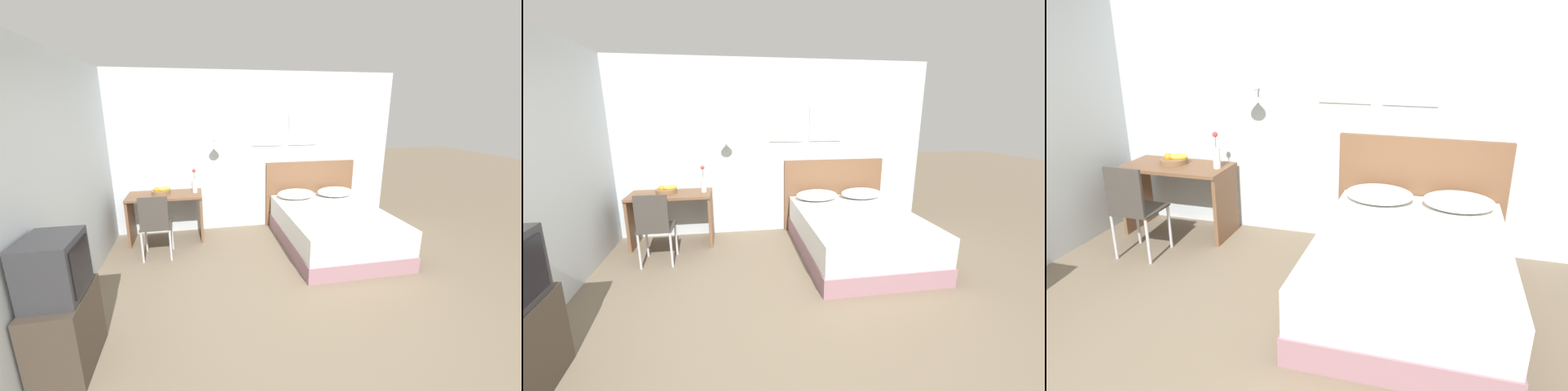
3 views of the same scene
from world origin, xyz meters
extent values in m
plane|color=#756651|center=(0.00, 0.00, 0.00)|extent=(24.00, 24.00, 0.00)
cube|color=silver|center=(0.00, 2.62, 1.32)|extent=(5.20, 0.06, 2.65)
cube|color=beige|center=(0.35, 2.58, 1.70)|extent=(0.52, 0.02, 0.52)
cube|color=#A8B7BC|center=(0.98, 2.58, 1.70)|extent=(0.52, 0.02, 0.52)
cylinder|color=#B2B2B7|center=(-0.55, 2.51, 1.55)|extent=(0.02, 0.16, 0.02)
cone|color=white|center=(-0.55, 2.42, 1.50)|extent=(0.17, 0.17, 0.12)
cube|color=gray|center=(1.14, 1.49, 0.11)|extent=(1.51, 2.08, 0.22)
cube|color=white|center=(1.14, 1.49, 0.40)|extent=(1.48, 2.03, 0.35)
cube|color=brown|center=(1.14, 2.56, 0.57)|extent=(1.63, 0.06, 1.14)
ellipsoid|color=white|center=(0.78, 2.25, 0.65)|extent=(0.64, 0.46, 0.15)
ellipsoid|color=white|center=(1.50, 2.25, 0.65)|extent=(0.64, 0.46, 0.15)
cube|color=white|center=(1.21, 1.18, 0.60)|extent=(0.28, 0.27, 0.06)
cube|color=brown|center=(-1.37, 2.24, 0.75)|extent=(1.13, 0.56, 0.03)
cube|color=brown|center=(-1.92, 2.24, 0.36)|extent=(0.04, 0.52, 0.73)
cube|color=brown|center=(-0.83, 2.24, 0.36)|extent=(0.04, 0.52, 0.73)
cube|color=#3D3833|center=(-1.46, 1.67, 0.47)|extent=(0.41, 0.41, 0.02)
cube|color=#3D3833|center=(-1.46, 1.47, 0.71)|extent=(0.38, 0.03, 0.46)
cylinder|color=#B7B7BC|center=(-1.65, 1.85, 0.23)|extent=(0.03, 0.03, 0.46)
cylinder|color=#B7B7BC|center=(-1.27, 1.85, 0.23)|extent=(0.03, 0.03, 0.46)
cylinder|color=#B7B7BC|center=(-1.65, 1.48, 0.23)|extent=(0.03, 0.03, 0.46)
cylinder|color=#B7B7BC|center=(-1.27, 1.48, 0.23)|extent=(0.03, 0.03, 0.46)
cylinder|color=brown|center=(-1.43, 2.29, 0.79)|extent=(0.29, 0.29, 0.05)
ellipsoid|color=yellow|center=(-1.38, 2.30, 0.84)|extent=(0.20, 0.14, 0.07)
sphere|color=orange|center=(-1.49, 2.27, 0.84)|extent=(0.08, 0.08, 0.08)
cylinder|color=silver|center=(-0.91, 2.25, 0.87)|extent=(0.08, 0.08, 0.22)
cylinder|color=#3D7538|center=(-0.91, 2.25, 1.05)|extent=(0.01, 0.01, 0.14)
sphere|color=#DB3838|center=(-0.91, 2.25, 1.12)|extent=(0.06, 0.06, 0.06)
cube|color=black|center=(-1.78, -0.30, 0.91)|extent=(0.01, 0.39, 0.38)
camera|label=1|loc=(-0.87, -2.77, 2.10)|focal=22.00mm
camera|label=2|loc=(-0.50, -2.35, 1.87)|focal=22.00mm
camera|label=3|loc=(1.28, -1.92, 2.12)|focal=32.00mm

